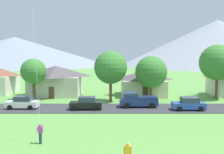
% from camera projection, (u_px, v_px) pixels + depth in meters
% --- Properties ---
extents(road_strip, '(160.00, 6.21, 0.08)m').
position_uv_depth(road_strip, '(114.00, 108.00, 34.45)').
color(road_strip, '#38383D').
rests_on(road_strip, ground).
extents(mountain_far_west_ridge, '(130.13, 130.13, 30.69)m').
position_uv_depth(mountain_far_west_ridge, '(218.00, 43.00, 167.80)').
color(mountain_far_west_ridge, '#8E939E').
rests_on(mountain_far_west_ridge, ground).
extents(mountain_central_ridge, '(133.89, 133.89, 20.19)m').
position_uv_depth(mountain_central_ridge, '(16.00, 51.00, 178.68)').
color(mountain_central_ridge, gray).
rests_on(mountain_central_ridge, ground).
extents(mountain_far_east_ridge, '(77.97, 77.97, 23.23)m').
position_uv_depth(mountain_far_east_ridge, '(220.00, 49.00, 179.95)').
color(mountain_far_east_ridge, '#8E939E').
rests_on(mountain_far_east_ridge, ground).
extents(house_left_center, '(9.42, 8.20, 5.34)m').
position_uv_depth(house_left_center, '(57.00, 80.00, 45.99)').
color(house_left_center, beige).
rests_on(house_left_center, ground).
extents(house_rightmost, '(8.10, 8.46, 4.43)m').
position_uv_depth(house_rightmost, '(144.00, 83.00, 45.82)').
color(house_rightmost, beige).
rests_on(house_rightmost, ground).
extents(tree_near_left, '(5.13, 5.13, 7.92)m').
position_uv_depth(tree_near_left, '(112.00, 67.00, 39.10)').
color(tree_near_left, brown).
rests_on(tree_near_left, ground).
extents(tree_left_of_center, '(4.14, 4.14, 6.71)m').
position_uv_depth(tree_left_of_center, '(35.00, 71.00, 41.16)').
color(tree_left_of_center, brown).
rests_on(tree_left_of_center, ground).
extents(tree_near_right, '(5.86, 5.86, 8.98)m').
position_uv_depth(tree_near_right, '(219.00, 63.00, 41.58)').
color(tree_near_right, brown).
rests_on(tree_near_right, ground).
extents(tree_far_right, '(5.20, 5.20, 7.12)m').
position_uv_depth(tree_far_right, '(152.00, 72.00, 41.11)').
color(tree_far_right, brown).
rests_on(tree_far_right, ground).
extents(parked_car_black_mid_west, '(4.27, 2.21, 1.68)m').
position_uv_depth(parked_car_black_mid_west, '(87.00, 103.00, 33.53)').
color(parked_car_black_mid_west, black).
rests_on(parked_car_black_mid_west, road_strip).
extents(parked_car_blue_mid_east, '(4.23, 2.13, 1.68)m').
position_uv_depth(parked_car_blue_mid_east, '(190.00, 104.00, 33.08)').
color(parked_car_blue_mid_east, '#2847A8').
rests_on(parked_car_blue_mid_east, road_strip).
extents(parked_car_white_east_end, '(4.21, 2.10, 1.68)m').
position_uv_depth(parked_car_white_east_end, '(24.00, 103.00, 34.09)').
color(parked_car_white_east_end, white).
rests_on(parked_car_white_east_end, road_strip).
extents(pickup_truck_navy_west_side, '(5.25, 2.44, 1.99)m').
position_uv_depth(pickup_truck_navy_west_side, '(139.00, 100.00, 35.02)').
color(pickup_truck_navy_west_side, navy).
rests_on(pickup_truck_navy_west_side, road_strip).
extents(watcher_person, '(0.56, 0.24, 1.68)m').
position_uv_depth(watcher_person, '(129.00, 154.00, 16.24)').
color(watcher_person, '#70604C').
rests_on(watcher_person, ground).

